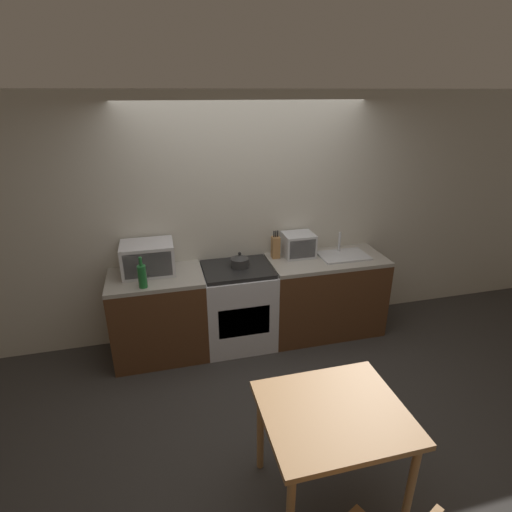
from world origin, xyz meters
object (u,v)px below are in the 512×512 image
object	(u,v)px
bottle	(142,276)
dining_table	(333,422)
stove_range	(238,306)
kettle	(240,261)
microwave	(148,258)
toaster_oven	(298,245)

from	to	relation	value
bottle	dining_table	xyz separation A→B (m)	(1.14, -1.71, -0.36)
stove_range	bottle	xyz separation A→B (m)	(-0.93, -0.22, 0.57)
kettle	microwave	world-z (taller)	microwave
toaster_oven	microwave	bearing A→B (deg)	-178.27
kettle	bottle	bearing A→B (deg)	-166.32
toaster_oven	dining_table	size ratio (longest dim) A/B	0.37
stove_range	bottle	world-z (taller)	bottle
bottle	toaster_oven	distance (m)	1.69
kettle	bottle	world-z (taller)	bottle
toaster_oven	kettle	bearing A→B (deg)	-169.03
stove_range	microwave	distance (m)	1.07
stove_range	dining_table	xyz separation A→B (m)	(0.21, -1.93, 0.20)
toaster_oven	dining_table	xyz separation A→B (m)	(-0.50, -2.08, -0.38)
bottle	dining_table	world-z (taller)	bottle
microwave	toaster_oven	size ratio (longest dim) A/B	1.54
microwave	bottle	world-z (taller)	microwave
kettle	toaster_oven	bearing A→B (deg)	10.97
stove_range	toaster_oven	bearing A→B (deg)	11.71
kettle	microwave	bearing A→B (deg)	174.68
dining_table	bottle	bearing A→B (deg)	123.68
toaster_oven	stove_range	bearing A→B (deg)	-168.29
microwave	dining_table	world-z (taller)	microwave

